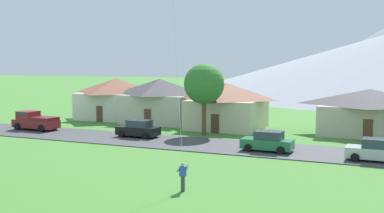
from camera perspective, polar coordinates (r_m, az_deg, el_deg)
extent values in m
cube|color=#424247|center=(40.52, 4.08, -4.94)|extent=(160.00, 6.91, 0.08)
cube|color=beige|center=(51.61, 4.36, -0.91)|extent=(7.71, 7.63, 3.28)
pyramid|color=brown|center=(51.39, 4.38, 1.91)|extent=(8.33, 8.24, 1.81)
cube|color=brown|center=(48.10, 2.87, -2.13)|extent=(0.90, 0.06, 2.00)
cube|color=silver|center=(61.45, -9.33, 0.13)|extent=(8.33, 7.94, 3.44)
pyramid|color=brown|center=(61.27, -9.37, 2.61)|extent=(9.00, 8.58, 1.89)
cube|color=brown|center=(58.22, -11.44, -0.91)|extent=(0.90, 0.06, 2.00)
cube|color=beige|center=(49.82, 21.21, -1.63)|extent=(9.71, 6.32, 3.05)
pyramid|color=#474247|center=(49.60, 21.30, 1.08)|extent=(10.49, 6.83, 1.68)
cube|color=brown|center=(46.73, 21.04, -2.71)|extent=(0.90, 0.06, 2.00)
cube|color=beige|center=(56.21, -4.03, -0.28)|extent=(8.33, 6.19, 3.49)
pyramid|color=#474247|center=(56.01, -4.04, 2.48)|extent=(9.00, 6.68, 1.92)
cube|color=brown|center=(53.57, -5.55, -1.38)|extent=(0.90, 0.06, 2.00)
cylinder|color=brown|center=(46.57, 1.50, -1.33)|extent=(0.44, 0.44, 3.68)
sphere|color=#33752D|center=(46.29, 1.51, 2.83)|extent=(4.11, 4.11, 4.11)
cube|color=#B7BCC1|center=(36.75, 21.86, -5.39)|extent=(4.24, 1.90, 0.80)
cube|color=#2D3847|center=(36.61, 22.13, -4.26)|extent=(2.24, 1.63, 0.68)
cylinder|color=black|center=(35.98, 19.61, -5.99)|extent=(0.65, 0.25, 0.64)
cylinder|color=black|center=(37.78, 19.86, -5.46)|extent=(0.65, 0.25, 0.64)
cube|color=#237042|center=(38.43, 9.33, -4.60)|extent=(4.23, 1.87, 0.80)
cube|color=#2D3847|center=(38.27, 9.56, -3.52)|extent=(2.23, 1.62, 0.68)
cylinder|color=black|center=(37.98, 6.99, -5.12)|extent=(0.64, 0.25, 0.64)
cylinder|color=black|center=(39.71, 7.78, -4.67)|extent=(0.64, 0.25, 0.64)
cylinder|color=black|center=(37.28, 10.97, -5.38)|extent=(0.64, 0.25, 0.64)
cylinder|color=black|center=(39.05, 11.59, -4.90)|extent=(0.64, 0.25, 0.64)
cube|color=black|center=(45.43, -6.73, -3.02)|extent=(4.23, 1.88, 0.80)
cube|color=#2D3847|center=(45.25, -6.58, -2.11)|extent=(2.23, 1.62, 0.68)
cylinder|color=black|center=(45.41, -8.79, -3.41)|extent=(0.64, 0.25, 0.64)
cylinder|color=black|center=(46.94, -7.56, -3.10)|extent=(0.64, 0.25, 0.64)
cylinder|color=black|center=(44.01, -5.84, -3.65)|extent=(0.64, 0.25, 0.64)
cylinder|color=black|center=(45.59, -4.67, -3.33)|extent=(0.64, 0.25, 0.64)
cube|color=maroon|center=(52.68, -18.84, -2.03)|extent=(5.28, 2.23, 0.84)
cube|color=maroon|center=(53.36, -19.71, -1.02)|extent=(1.98, 1.92, 0.90)
cube|color=#2D3847|center=(53.33, -19.72, -0.73)|extent=(1.70, 1.95, 0.28)
cube|color=maroon|center=(51.81, -17.95, -1.45)|extent=(2.78, 2.08, 0.36)
cylinder|color=black|center=(53.23, -20.90, -2.34)|extent=(0.77, 0.31, 0.76)
cylinder|color=black|center=(54.63, -19.35, -2.10)|extent=(0.77, 0.31, 0.76)
cylinder|color=black|center=(50.82, -18.27, -2.61)|extent=(0.77, 0.31, 0.76)
cylinder|color=black|center=(52.29, -16.71, -2.34)|extent=(0.77, 0.31, 0.76)
cylinder|color=#3D3D42|center=(26.60, -1.15, -9.58)|extent=(0.24, 0.24, 0.88)
cube|color=#2D51A3|center=(26.42, -1.15, -8.05)|extent=(0.36, 0.22, 0.58)
sphere|color=tan|center=(26.33, -1.15, -7.21)|extent=(0.21, 0.21, 0.21)
cylinder|color=#2D51A3|center=(26.53, -1.53, -7.69)|extent=(0.18, 0.55, 0.37)
cylinder|color=#2D51A3|center=(26.35, -0.66, -7.77)|extent=(0.18, 0.55, 0.37)
cylinder|color=silver|center=(27.53, -1.94, 5.71)|extent=(2.21, 3.07, 11.84)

